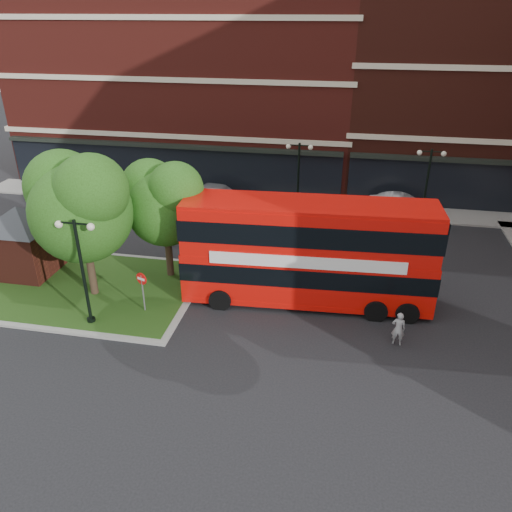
% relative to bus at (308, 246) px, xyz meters
% --- Properties ---
extents(ground, '(120.00, 120.00, 0.00)m').
position_rel_bus_xyz_m(ground, '(-3.63, -4.00, -2.87)').
color(ground, black).
rests_on(ground, ground).
extents(pavement_far, '(44.00, 3.00, 0.12)m').
position_rel_bus_xyz_m(pavement_far, '(-3.63, 12.50, -2.81)').
color(pavement_far, slate).
rests_on(pavement_far, ground).
extents(terrace_far_left, '(26.00, 12.00, 14.00)m').
position_rel_bus_xyz_m(terrace_far_left, '(-11.63, 20.00, 4.13)').
color(terrace_far_left, maroon).
rests_on(terrace_far_left, ground).
extents(terrace_far_right, '(18.00, 12.00, 16.00)m').
position_rel_bus_xyz_m(terrace_far_right, '(10.37, 20.00, 5.13)').
color(terrace_far_right, '#471911').
rests_on(terrace_far_right, ground).
extents(traffic_island, '(12.60, 7.60, 0.15)m').
position_rel_bus_xyz_m(traffic_island, '(-11.63, -1.00, -2.80)').
color(traffic_island, gray).
rests_on(traffic_island, ground).
extents(kiosk, '(6.51, 6.51, 3.60)m').
position_rel_bus_xyz_m(kiosk, '(-14.63, 0.00, -0.55)').
color(kiosk, '#471911').
rests_on(kiosk, traffic_island).
extents(tree_island_west, '(5.40, 4.71, 7.21)m').
position_rel_bus_xyz_m(tree_island_west, '(-10.23, -1.42, 1.93)').
color(tree_island_west, '#2D2116').
rests_on(tree_island_west, ground).
extents(tree_island_east, '(4.46, 3.90, 6.29)m').
position_rel_bus_xyz_m(tree_island_east, '(-7.21, 1.06, 1.38)').
color(tree_island_east, '#2D2116').
rests_on(tree_island_east, ground).
extents(lamp_island, '(1.72, 0.36, 5.00)m').
position_rel_bus_xyz_m(lamp_island, '(-9.13, -3.80, -0.04)').
color(lamp_island, black).
rests_on(lamp_island, ground).
extents(lamp_far_left, '(1.72, 0.36, 5.00)m').
position_rel_bus_xyz_m(lamp_far_left, '(-1.63, 10.50, -0.04)').
color(lamp_far_left, black).
rests_on(lamp_far_left, ground).
extents(lamp_far_right, '(1.72, 0.36, 5.00)m').
position_rel_bus_xyz_m(lamp_far_right, '(6.37, 10.50, -0.04)').
color(lamp_far_right, black).
rests_on(lamp_far_right, ground).
extents(bus, '(11.57, 3.25, 4.37)m').
position_rel_bus_xyz_m(bus, '(0.00, 0.00, 0.00)').
color(bus, red).
rests_on(bus, ground).
extents(woman, '(0.59, 0.42, 1.54)m').
position_rel_bus_xyz_m(woman, '(4.12, -2.77, -2.10)').
color(woman, gray).
rests_on(woman, ground).
extents(car_silver, '(4.54, 2.31, 1.48)m').
position_rel_bus_xyz_m(car_silver, '(-7.40, 11.94, -2.12)').
color(car_silver, '#A3A5AA').
rests_on(car_silver, ground).
extents(car_white, '(4.53, 1.82, 1.46)m').
position_rel_bus_xyz_m(car_white, '(5.24, 12.00, -2.13)').
color(car_white, white).
rests_on(car_white, ground).
extents(no_entry_sign, '(0.55, 0.25, 2.08)m').
position_rel_bus_xyz_m(no_entry_sign, '(-7.13, -2.50, -1.38)').
color(no_entry_sign, slate).
rests_on(no_entry_sign, ground).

